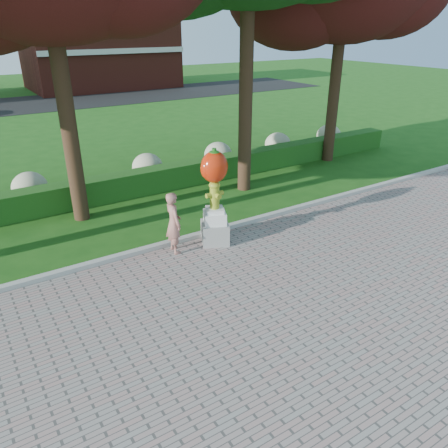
% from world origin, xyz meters
% --- Properties ---
extents(ground, '(100.00, 100.00, 0.00)m').
position_xyz_m(ground, '(0.00, 0.00, 0.00)').
color(ground, '#1B4F13').
rests_on(ground, ground).
extents(walkway, '(40.00, 14.00, 0.04)m').
position_xyz_m(walkway, '(0.00, -4.00, 0.02)').
color(walkway, gray).
rests_on(walkway, ground).
extents(curb, '(40.00, 0.18, 0.15)m').
position_xyz_m(curb, '(0.00, 3.00, 0.07)').
color(curb, '#ADADA5').
rests_on(curb, ground).
extents(lawn_hedge, '(24.00, 0.70, 0.80)m').
position_xyz_m(lawn_hedge, '(0.00, 7.00, 0.40)').
color(lawn_hedge, '#1F4E16').
rests_on(lawn_hedge, ground).
extents(hydrangea_row, '(20.10, 1.10, 0.99)m').
position_xyz_m(hydrangea_row, '(0.57, 8.00, 0.55)').
color(hydrangea_row, '#A8A981').
rests_on(hydrangea_row, ground).
extents(street, '(50.00, 8.00, 0.02)m').
position_xyz_m(street, '(0.00, 28.00, 0.01)').
color(street, black).
rests_on(street, ground).
extents(building_right, '(12.00, 8.00, 6.40)m').
position_xyz_m(building_right, '(8.00, 34.00, 3.20)').
color(building_right, maroon).
rests_on(building_right, ground).
extents(hydrant_sculpture, '(0.90, 0.90, 2.51)m').
position_xyz_m(hydrant_sculpture, '(0.48, 2.50, 1.37)').
color(hydrant_sculpture, gray).
rests_on(hydrant_sculpture, walkway).
extents(woman, '(0.41, 0.60, 1.57)m').
position_xyz_m(woman, '(-0.64, 2.60, 0.83)').
color(woman, '#9E655A').
rests_on(woman, walkway).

